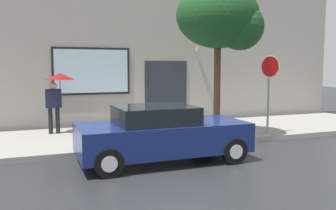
% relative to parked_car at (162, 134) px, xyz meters
% --- Properties ---
extents(ground_plane, '(60.00, 60.00, 0.00)m').
position_rel_parked_car_xyz_m(ground_plane, '(0.35, 0.12, -0.70)').
color(ground_plane, '#282B2D').
extents(sidewalk, '(20.00, 4.00, 0.15)m').
position_rel_parked_car_xyz_m(sidewalk, '(0.35, 3.12, -0.62)').
color(sidewalk, gray).
rests_on(sidewalk, ground).
extents(building_facade, '(20.00, 0.67, 7.00)m').
position_rel_parked_car_xyz_m(building_facade, '(0.34, 5.61, 2.79)').
color(building_facade, '#9E998E').
rests_on(building_facade, ground).
extents(parked_car, '(4.19, 1.88, 1.40)m').
position_rel_parked_car_xyz_m(parked_car, '(0.00, 0.00, 0.00)').
color(parked_car, navy).
rests_on(parked_car, ground).
extents(fire_hydrant, '(0.30, 0.44, 0.72)m').
position_rel_parked_car_xyz_m(fire_hydrant, '(-0.39, 2.12, -0.20)').
color(fire_hydrant, yellow).
rests_on(fire_hydrant, sidewalk).
extents(pedestrian_with_umbrella, '(0.98, 0.98, 2.01)m').
position_rel_parked_car_xyz_m(pedestrian_with_umbrella, '(-2.16, 4.11, 1.04)').
color(pedestrian_with_umbrella, black).
rests_on(pedestrian_with_umbrella, sidewalk).
extents(street_tree, '(2.67, 2.27, 4.79)m').
position_rel_parked_car_xyz_m(street_tree, '(2.67, 1.76, 3.15)').
color(street_tree, '#4C3823').
rests_on(street_tree, sidewalk).
extents(stop_sign, '(0.76, 0.10, 2.60)m').
position_rel_parked_car_xyz_m(stop_sign, '(4.32, 1.55, 1.29)').
color(stop_sign, gray).
rests_on(stop_sign, sidewalk).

